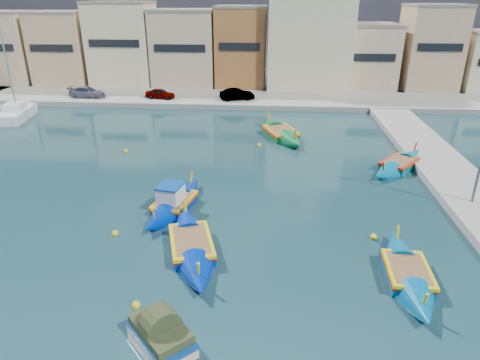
% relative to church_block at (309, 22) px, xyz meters
% --- Properties ---
extents(ground, '(160.00, 160.00, 0.00)m').
position_rel_church_block_xyz_m(ground, '(-10.00, -40.00, -8.41)').
color(ground, '#123136').
rests_on(ground, ground).
extents(north_quay, '(80.00, 8.00, 0.60)m').
position_rel_church_block_xyz_m(north_quay, '(-10.00, -8.00, -8.11)').
color(north_quay, gray).
rests_on(north_quay, ground).
extents(north_townhouses, '(83.20, 7.87, 10.19)m').
position_rel_church_block_xyz_m(north_townhouses, '(-3.32, -0.64, -3.41)').
color(north_townhouses, '#CBB28C').
rests_on(north_townhouses, ground).
extents(church_block, '(10.00, 10.00, 19.10)m').
position_rel_church_block_xyz_m(church_block, '(0.00, 0.00, 0.00)').
color(church_block, beige).
rests_on(church_block, ground).
extents(parked_cars, '(21.45, 2.38, 1.27)m').
position_rel_church_block_xyz_m(parked_cars, '(-17.71, -9.50, -7.21)').
color(parked_cars, '#4C1919').
rests_on(parked_cars, north_quay).
extents(luzzu_blue_cabin, '(3.23, 7.40, 2.55)m').
position_rel_church_block_xyz_m(luzzu_blue_cabin, '(-9.74, -35.27, -8.10)').
color(luzzu_blue_cabin, '#0027A0').
rests_on(luzzu_blue_cabin, ground).
extents(luzzu_cyan_mid, '(5.99, 6.96, 2.21)m').
position_rel_church_block_xyz_m(luzzu_cyan_mid, '(5.00, -27.74, -8.18)').
color(luzzu_cyan_mid, '#00719D').
rests_on(luzzu_cyan_mid, ground).
extents(luzzu_green, '(5.13, 8.71, 2.68)m').
position_rel_church_block_xyz_m(luzzu_green, '(-3.45, -21.03, -8.12)').
color(luzzu_green, '#0B7335').
rests_on(luzzu_green, ground).
extents(luzzu_blue_south, '(4.17, 8.48, 2.39)m').
position_rel_church_block_xyz_m(luzzu_blue_south, '(-7.93, -39.64, -8.16)').
color(luzzu_blue_south, '#002AAC').
rests_on(luzzu_blue_south, ground).
extents(luzzu_cyan_south, '(2.09, 7.07, 2.17)m').
position_rel_church_block_xyz_m(luzzu_cyan_south, '(1.93, -41.16, -8.18)').
color(luzzu_cyan_south, '#00639F').
rests_on(luzzu_cyan_south, ground).
extents(tender_near, '(2.97, 3.04, 1.36)m').
position_rel_church_block_xyz_m(tender_near, '(-7.88, -45.76, -7.99)').
color(tender_near, beige).
rests_on(tender_near, ground).
extents(yacht_north, '(3.67, 8.38, 10.82)m').
position_rel_church_block_xyz_m(yacht_north, '(-30.20, -15.48, -7.98)').
color(yacht_north, white).
rests_on(yacht_north, ground).
extents(mooring_buoys, '(17.28, 20.59, 0.36)m').
position_rel_church_block_xyz_m(mooring_buoys, '(-8.59, -33.81, -8.33)').
color(mooring_buoys, yellow).
rests_on(mooring_buoys, ground).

